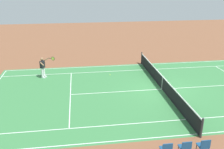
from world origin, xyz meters
TOP-DOWN VIEW (x-y plane):
  - ground_plane at (0.00, 0.00)m, footprint 60.00×60.00m
  - court_slab at (0.00, 0.00)m, footprint 24.20×11.40m
  - court_line_markings at (0.00, 0.00)m, footprint 23.85×11.05m
  - tennis_net at (0.00, 0.00)m, footprint 0.10×11.70m
  - tennis_player_near at (8.51, -3.46)m, footprint 1.19×0.75m
  - tennis_ball at (3.28, -3.24)m, footprint 0.07×0.07m
  - spectator_chair_0 at (0.54, 7.06)m, footprint 0.44×0.44m
  - spectator_chair_1 at (1.39, 7.06)m, footprint 0.44×0.44m
  - spectator_chair_2 at (2.24, 7.06)m, footprint 0.44×0.44m

SIDE VIEW (x-z plane):
  - ground_plane at x=0.00m, z-range 0.00..0.00m
  - court_slab at x=0.00m, z-range 0.00..0.00m
  - court_line_markings at x=0.00m, z-range 0.00..0.01m
  - tennis_ball at x=3.28m, z-range 0.00..0.07m
  - tennis_net at x=0.00m, z-range -0.05..1.03m
  - spectator_chair_0 at x=0.54m, z-range 0.08..0.96m
  - spectator_chair_1 at x=1.39m, z-range 0.08..0.96m
  - spectator_chair_2 at x=2.24m, z-range 0.08..0.96m
  - tennis_player_near at x=8.51m, z-range 0.08..1.78m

